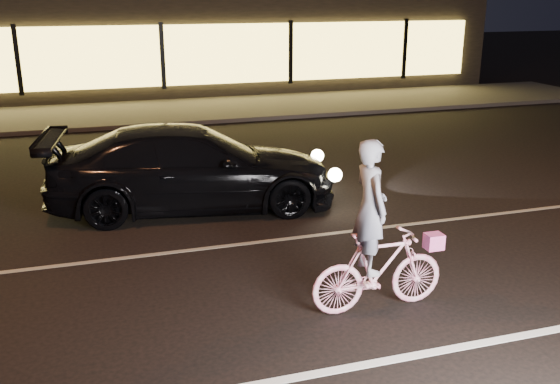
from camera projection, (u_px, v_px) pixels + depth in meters
name	position (u px, v px, depth m)	size (l,w,h in m)	color
ground	(318.00, 299.00, 7.79)	(90.00, 90.00, 0.00)	black
lane_stripe_near	(369.00, 364.00, 6.43)	(60.00, 0.12, 0.01)	silver
lane_stripe_far	(272.00, 240.00, 9.61)	(60.00, 0.10, 0.01)	gray
sidewalk	(173.00, 111.00, 19.58)	(30.00, 4.00, 0.12)	#383533
storefront	(148.00, 32.00, 24.36)	(25.40, 8.42, 4.20)	black
cyclist	(376.00, 252.00, 7.32)	(1.68, 0.58, 2.11)	#E2366D
sedan	(193.00, 168.00, 10.89)	(5.21, 2.65, 1.45)	black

